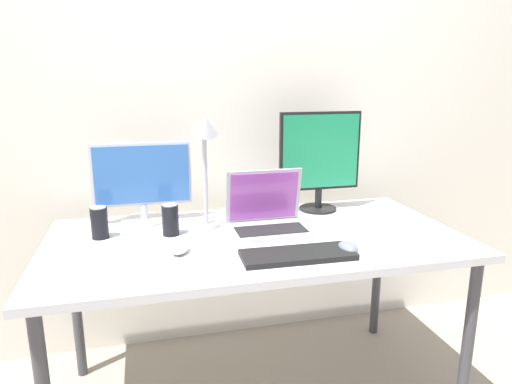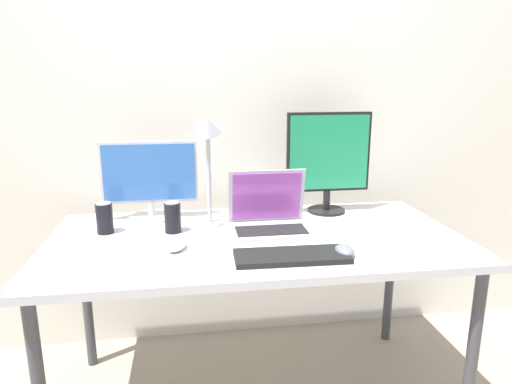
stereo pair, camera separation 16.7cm
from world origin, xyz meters
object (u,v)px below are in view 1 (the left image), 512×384
object	(u,v)px
work_desk	(256,250)
monitor_center	(320,158)
mouse_by_laptop	(180,248)
soda_can_near_keyboard	(99,223)
keyboard_main	(298,255)
mouse_by_keyboard	(348,248)
soda_can_by_laptop	(170,220)
desk_lamp	(206,149)
laptop_silver	(267,217)
monitor_left	(142,181)

from	to	relation	value
work_desk	monitor_center	xyz separation A→B (m)	(0.38, 0.28, 0.31)
mouse_by_laptop	soda_can_near_keyboard	bearing A→B (deg)	161.11
mouse_by_laptop	keyboard_main	bearing A→B (deg)	0.44
mouse_by_keyboard	soda_can_by_laptop	xyz separation A→B (m)	(-0.60, 0.35, 0.04)
work_desk	soda_can_near_keyboard	world-z (taller)	soda_can_near_keyboard
keyboard_main	soda_can_near_keyboard	world-z (taller)	soda_can_near_keyboard
soda_can_near_keyboard	soda_can_by_laptop	xyz separation A→B (m)	(0.27, -0.03, 0.00)
mouse_by_laptop	soda_can_near_keyboard	xyz separation A→B (m)	(-0.29, 0.24, 0.04)
soda_can_by_laptop	desk_lamp	bearing A→B (deg)	10.82
monitor_center	keyboard_main	distance (m)	0.66
laptop_silver	soda_can_by_laptop	xyz separation A→B (m)	(-0.39, 0.04, 0.01)
soda_can_near_keyboard	soda_can_by_laptop	bearing A→B (deg)	-6.33
mouse_by_laptop	desk_lamp	bearing A→B (deg)	80.50
laptop_silver	soda_can_by_laptop	world-z (taller)	laptop_silver
monitor_left	keyboard_main	world-z (taller)	monitor_left
work_desk	desk_lamp	world-z (taller)	desk_lamp
monitor_left	work_desk	bearing A→B (deg)	-35.29
monitor_center	soda_can_by_laptop	world-z (taller)	monitor_center
monitor_center	soda_can_by_laptop	bearing A→B (deg)	-164.98
monitor_left	soda_can_by_laptop	xyz separation A→B (m)	(0.10, -0.20, -0.12)
keyboard_main	mouse_by_keyboard	xyz separation A→B (m)	(0.19, 0.00, 0.01)
work_desk	mouse_by_laptop	bearing A→B (deg)	-160.48
mouse_by_laptop	soda_can_by_laptop	size ratio (longest dim) A/B	0.82
work_desk	desk_lamp	distance (m)	0.45
work_desk	soda_can_by_laptop	xyz separation A→B (m)	(-0.33, 0.10, 0.12)
soda_can_near_keyboard	work_desk	bearing A→B (deg)	-11.97
soda_can_near_keyboard	keyboard_main	bearing A→B (deg)	-28.94
laptop_silver	soda_can_by_laptop	bearing A→B (deg)	174.09
monitor_left	mouse_by_keyboard	xyz separation A→B (m)	(0.70, -0.55, -0.16)
laptop_silver	soda_can_near_keyboard	bearing A→B (deg)	173.92
laptop_silver	mouse_by_laptop	world-z (taller)	laptop_silver
keyboard_main	mouse_by_laptop	distance (m)	0.42
laptop_silver	keyboard_main	distance (m)	0.31
monitor_left	monitor_center	distance (m)	0.80
mouse_by_keyboard	desk_lamp	xyz separation A→B (m)	(-0.45, 0.38, 0.32)
mouse_by_laptop	laptop_silver	bearing A→B (deg)	44.43
mouse_by_laptop	soda_can_near_keyboard	world-z (taller)	soda_can_near_keyboard
soda_can_near_keyboard	desk_lamp	bearing A→B (deg)	-0.10
mouse_by_keyboard	mouse_by_laptop	world-z (taller)	mouse_by_laptop
monitor_left	laptop_silver	bearing A→B (deg)	-26.68
desk_lamp	laptop_silver	bearing A→B (deg)	-16.47
mouse_by_laptop	soda_can_by_laptop	xyz separation A→B (m)	(-0.02, 0.21, 0.04)
monitor_center	soda_can_near_keyboard	world-z (taller)	monitor_center
monitor_center	soda_can_near_keyboard	bearing A→B (deg)	-170.75
monitor_center	keyboard_main	world-z (taller)	monitor_center
laptop_silver	soda_can_by_laptop	size ratio (longest dim) A/B	2.52
monitor_left	soda_can_near_keyboard	bearing A→B (deg)	-134.48
monitor_left	mouse_by_laptop	size ratio (longest dim) A/B	4.05
work_desk	laptop_silver	size ratio (longest dim) A/B	5.10
work_desk	laptop_silver	distance (m)	0.14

